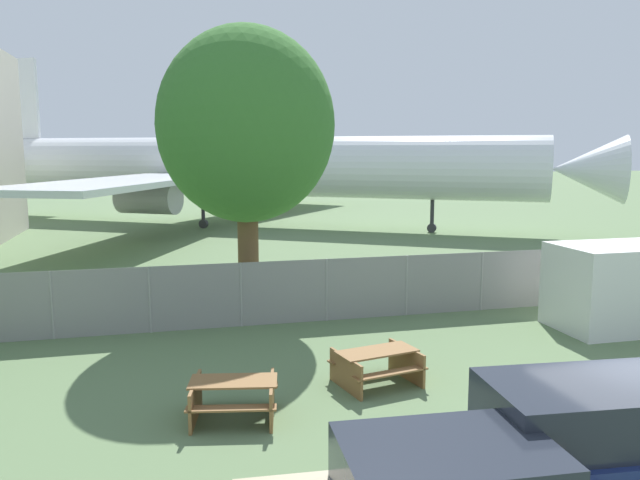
{
  "coord_description": "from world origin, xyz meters",
  "views": [
    {
      "loc": [
        -7.12,
        -7.92,
        5.09
      ],
      "look_at": [
        -2.0,
        12.66,
        2.0
      ],
      "focal_mm": 35.0,
      "sensor_mm": 36.0,
      "label": 1
    }
  ],
  "objects_px": {
    "tree_near_hangar": "(246,126)",
    "car_dark_blue_suv_mid_left": "(598,445)",
    "airplane": "(238,167)",
    "portable_cabin": "(633,286)",
    "picnic_bench_near_cabin": "(377,363)",
    "picnic_bench_open_grass": "(234,395)"
  },
  "relations": [
    {
      "from": "tree_near_hangar",
      "to": "car_dark_blue_suv_mid_left",
      "type": "relative_size",
      "value": 1.94
    },
    {
      "from": "airplane",
      "to": "car_dark_blue_suv_mid_left",
      "type": "xyz_separation_m",
      "value": [
        0.94,
        -35.21,
        -2.91
      ]
    },
    {
      "from": "airplane",
      "to": "tree_near_hangar",
      "type": "height_order",
      "value": "airplane"
    },
    {
      "from": "airplane",
      "to": "portable_cabin",
      "type": "relative_size",
      "value": 9.38
    },
    {
      "from": "picnic_bench_near_cabin",
      "to": "picnic_bench_open_grass",
      "type": "height_order",
      "value": "same"
    },
    {
      "from": "tree_near_hangar",
      "to": "car_dark_blue_suv_mid_left",
      "type": "bearing_deg",
      "value": -74.79
    },
    {
      "from": "tree_near_hangar",
      "to": "car_dark_blue_suv_mid_left",
      "type": "xyz_separation_m",
      "value": [
        3.3,
        -12.12,
        -4.79
      ]
    },
    {
      "from": "picnic_bench_open_grass",
      "to": "tree_near_hangar",
      "type": "height_order",
      "value": "tree_near_hangar"
    },
    {
      "from": "portable_cabin",
      "to": "picnic_bench_near_cabin",
      "type": "distance_m",
      "value": 8.95
    },
    {
      "from": "picnic_bench_near_cabin",
      "to": "tree_near_hangar",
      "type": "relative_size",
      "value": 0.23
    },
    {
      "from": "portable_cabin",
      "to": "car_dark_blue_suv_mid_left",
      "type": "height_order",
      "value": "portable_cabin"
    },
    {
      "from": "airplane",
      "to": "tree_near_hangar",
      "type": "distance_m",
      "value": 23.29
    },
    {
      "from": "car_dark_blue_suv_mid_left",
      "to": "tree_near_hangar",
      "type": "bearing_deg",
      "value": 109.96
    },
    {
      "from": "portable_cabin",
      "to": "airplane",
      "type": "bearing_deg",
      "value": 106.58
    },
    {
      "from": "portable_cabin",
      "to": "picnic_bench_near_cabin",
      "type": "height_order",
      "value": "portable_cabin"
    },
    {
      "from": "airplane",
      "to": "tree_near_hangar",
      "type": "bearing_deg",
      "value": -64.22
    },
    {
      "from": "airplane",
      "to": "picnic_bench_near_cabin",
      "type": "relative_size",
      "value": 21.32
    },
    {
      "from": "picnic_bench_open_grass",
      "to": "picnic_bench_near_cabin",
      "type": "bearing_deg",
      "value": 17.39
    },
    {
      "from": "airplane",
      "to": "car_dark_blue_suv_mid_left",
      "type": "height_order",
      "value": "airplane"
    },
    {
      "from": "picnic_bench_open_grass",
      "to": "tree_near_hangar",
      "type": "relative_size",
      "value": 0.22
    },
    {
      "from": "airplane",
      "to": "picnic_bench_open_grass",
      "type": "height_order",
      "value": "airplane"
    },
    {
      "from": "airplane",
      "to": "portable_cabin",
      "type": "distance_m",
      "value": 28.72
    }
  ]
}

